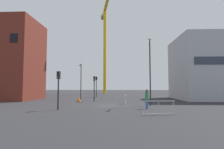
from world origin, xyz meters
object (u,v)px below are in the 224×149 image
pedestrian_walking (147,97)px  traffic_light_island (58,84)px  construction_crane (105,36)px  streetlamp_short (81,78)px  streetlamp_tall (150,67)px  traffic_light_near (96,83)px  traffic_cone_by_barrier (79,99)px  traffic_light_verge (94,84)px

pedestrian_walking → traffic_light_island: bearing=-172.8°
construction_crane → streetlamp_short: size_ratio=4.39×
construction_crane → streetlamp_short: construction_crane is taller
construction_crane → streetlamp_tall: bearing=-76.2°
traffic_light_island → pedestrian_walking: bearing=7.2°
pedestrian_walking → traffic_light_near: bearing=111.2°
traffic_light_island → traffic_cone_by_barrier: size_ratio=5.19×
traffic_light_island → pedestrian_walking: traffic_light_island is taller
streetlamp_tall → streetlamp_short: size_ratio=1.24×
streetlamp_tall → traffic_cone_by_barrier: (-9.08, 5.04, -3.97)m
construction_crane → traffic_light_verge: bearing=-88.7°
pedestrian_walking → traffic_cone_by_barrier: (-8.28, 7.76, -0.78)m
construction_crane → traffic_cone_by_barrier: (-1.49, -25.88, -16.55)m
traffic_light_near → pedestrian_walking: (7.31, -18.88, -1.65)m
streetlamp_tall → streetlamp_short: streetlamp_tall is taller
construction_crane → traffic_light_island: 37.61m
streetlamp_short → pedestrian_walking: streetlamp_short is taller
streetlamp_short → traffic_light_island: bearing=-86.7°
pedestrian_walking → traffic_cone_by_barrier: bearing=136.8°
streetlamp_tall → traffic_light_island: bearing=-157.4°
traffic_light_near → pedestrian_walking: traffic_light_near is taller
streetlamp_tall → traffic_light_island: 9.95m
streetlamp_tall → traffic_light_island: streetlamp_tall is taller
streetlamp_short → traffic_light_verge: streetlamp_short is taller
traffic_light_island → traffic_cone_by_barrier: (-0.07, 8.80, -2.08)m
construction_crane → traffic_light_island: construction_crane is taller
construction_crane → pedestrian_walking: (6.78, -33.65, -15.77)m
streetlamp_tall → traffic_light_near: (-8.12, 16.16, -1.54)m
traffic_light_verge → pedestrian_walking: bearing=-52.9°
pedestrian_walking → construction_crane: bearing=101.4°
construction_crane → traffic_light_island: size_ratio=7.20×
construction_crane → streetlamp_short: 25.89m
traffic_light_verge → traffic_cone_by_barrier: bearing=-167.0°
construction_crane → traffic_light_near: bearing=-92.0°
traffic_light_near → traffic_light_verge: size_ratio=1.14×
traffic_light_verge → traffic_light_island: 9.49m
streetlamp_short → pedestrian_walking: bearing=-52.4°
traffic_light_verge → traffic_light_island: bearing=-102.1°
construction_crane → streetlamp_tall: construction_crane is taller
construction_crane → traffic_light_near: 20.44m
streetlamp_short → traffic_cone_by_barrier: bearing=-80.4°
pedestrian_walking → streetlamp_short: bearing=127.6°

